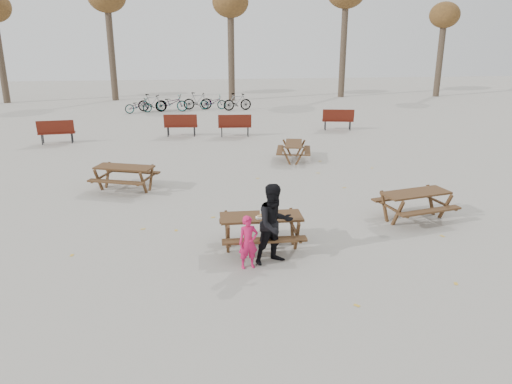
{
  "coord_description": "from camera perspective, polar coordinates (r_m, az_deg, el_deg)",
  "views": [
    {
      "loc": [
        -1.27,
        -10.17,
        4.68
      ],
      "look_at": [
        0.0,
        1.0,
        1.0
      ],
      "focal_mm": 35.0,
      "sensor_mm": 36.0,
      "label": 1
    }
  ],
  "objects": [
    {
      "name": "ground",
      "position": [
        11.26,
        0.58,
        -6.42
      ],
      "size": [
        80.0,
        80.0,
        0.0
      ],
      "primitive_type": "plane",
      "color": "gray",
      "rests_on": "ground"
    },
    {
      "name": "main_picnic_table",
      "position": [
        11.03,
        0.59,
        -3.65
      ],
      "size": [
        1.8,
        1.45,
        0.78
      ],
      "color": "#3C2215",
      "rests_on": "ground"
    },
    {
      "name": "tree_row",
      "position": [
        35.42,
        -3.18,
        20.54
      ],
      "size": [
        32.17,
        3.52,
        8.26
      ],
      "color": "#382B21",
      "rests_on": "ground"
    },
    {
      "name": "bicycle_row",
      "position": [
        30.65,
        -8.12,
        10.08
      ],
      "size": [
        7.56,
        1.79,
        1.03
      ],
      "color": "black",
      "rests_on": "ground"
    },
    {
      "name": "food_tray",
      "position": [
        10.8,
        0.46,
        -2.96
      ],
      "size": [
        0.18,
        0.11,
        0.03
      ],
      "primitive_type": "cube",
      "color": "white",
      "rests_on": "main_picnic_table"
    },
    {
      "name": "picnic_table_north",
      "position": [
        15.63,
        -14.74,
        1.52
      ],
      "size": [
        2.09,
        1.88,
        0.75
      ],
      "primitive_type": null,
      "rotation": [
        0.0,
        0.0,
        -0.32
      ],
      "color": "#3C2215",
      "rests_on": "ground"
    },
    {
      "name": "fallen_leaves",
      "position": [
        13.62,
        1.38,
        -1.96
      ],
      "size": [
        11.0,
        11.0,
        0.01
      ],
      "primitive_type": null,
      "color": "gold",
      "rests_on": "ground"
    },
    {
      "name": "park_bench_row",
      "position": [
        23.06,
        -5.62,
        7.63
      ],
      "size": [
        14.38,
        2.29,
        1.03
      ],
      "color": "#5B1C12",
      "rests_on": "ground"
    },
    {
      "name": "child",
      "position": [
        10.17,
        -0.89,
        -5.77
      ],
      "size": [
        0.45,
        0.34,
        1.12
      ],
      "primitive_type": "imported",
      "rotation": [
        0.0,
        0.0,
        0.19
      ],
      "color": "#CB1953",
      "rests_on": "ground"
    },
    {
      "name": "soda_bottle",
      "position": [
        10.86,
        0.61,
        -2.54
      ],
      "size": [
        0.07,
        0.07,
        0.17
      ],
      "color": "silver",
      "rests_on": "main_picnic_table"
    },
    {
      "name": "picnic_table_east",
      "position": [
        13.4,
        17.69,
        -1.52
      ],
      "size": [
        2.01,
        1.77,
        0.75
      ],
      "primitive_type": null,
      "rotation": [
        0.0,
        0.0,
        0.24
      ],
      "color": "#3C2215",
      "rests_on": "ground"
    },
    {
      "name": "adult",
      "position": [
        10.28,
        2.14,
        -3.69
      ],
      "size": [
        1.02,
        0.91,
        1.72
      ],
      "primitive_type": "imported",
      "rotation": [
        0.0,
        0.0,
        0.37
      ],
      "color": "black",
      "rests_on": "ground"
    },
    {
      "name": "bread_roll",
      "position": [
        10.79,
        0.46,
        -2.75
      ],
      "size": [
        0.14,
        0.06,
        0.05
      ],
      "primitive_type": "ellipsoid",
      "color": "tan",
      "rests_on": "food_tray"
    },
    {
      "name": "picnic_table_far",
      "position": [
        18.7,
        4.32,
        4.62
      ],
      "size": [
        1.52,
        1.75,
        0.66
      ],
      "primitive_type": null,
      "rotation": [
        0.0,
        0.0,
        1.37
      ],
      "color": "#3C2215",
      "rests_on": "ground"
    }
  ]
}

